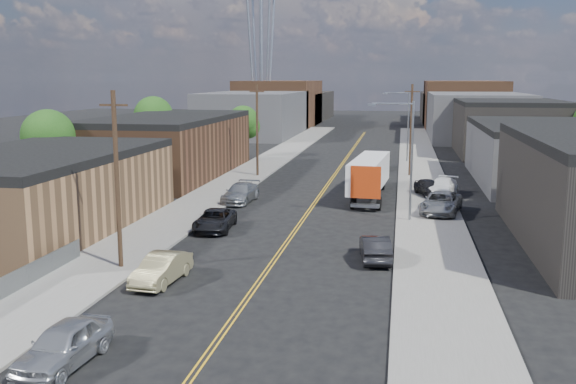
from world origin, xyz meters
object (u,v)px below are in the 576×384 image
at_px(car_right_lot_b, 442,187).
at_px(car_ahead_truck, 377,163).
at_px(car_left_b, 162,269).
at_px(car_right_lot_c, 429,187).
at_px(car_left_c, 215,220).
at_px(car_right_oncoming, 375,248).
at_px(car_right_lot_a, 441,203).
at_px(semi_truck, 370,173).
at_px(car_left_a, 64,345).
at_px(car_left_d, 241,193).

relative_size(car_right_lot_b, car_ahead_truck, 0.98).
distance_m(car_left_b, car_ahead_truck, 46.07).
xyz_separation_m(car_right_lot_c, car_ahead_truck, (-5.29, 17.24, -0.14)).
distance_m(car_left_c, car_ahead_truck, 34.62).
height_order(car_left_b, car_right_oncoming, car_left_b).
height_order(car_left_c, car_ahead_truck, car_ahead_truck).
distance_m(car_left_c, car_right_lot_a, 17.98).
height_order(semi_truck, car_left_a, semi_truck).
bearing_deg(car_left_b, semi_truck, 75.76).
xyz_separation_m(car_left_c, car_right_lot_a, (16.09, 8.03, 0.24)).
bearing_deg(car_ahead_truck, car_left_c, -102.88).
height_order(car_left_d, car_right_oncoming, car_left_d).
relative_size(car_right_oncoming, car_right_lot_b, 0.89).
bearing_deg(car_right_lot_c, car_right_lot_a, -102.83).
height_order(car_right_lot_b, car_right_lot_c, car_right_lot_b).
bearing_deg(car_left_b, car_right_lot_c, 67.09).
bearing_deg(car_right_lot_a, car_right_lot_b, 97.59).
distance_m(semi_truck, car_right_oncoming, 21.01).
relative_size(car_right_lot_a, car_right_lot_b, 1.13).
height_order(car_left_a, car_ahead_truck, car_left_a).
xyz_separation_m(car_left_c, car_right_lot_c, (15.42, 15.87, 0.16)).
relative_size(car_left_b, car_right_oncoming, 1.00).
xyz_separation_m(car_left_a, car_right_lot_b, (16.00, 38.00, 0.09)).
bearing_deg(car_left_b, car_ahead_truck, 83.17).
xyz_separation_m(semi_truck, car_left_d, (-10.90, -4.74, -1.31)).
distance_m(semi_truck, car_left_c, 18.27).
bearing_deg(car_left_c, car_right_lot_c, 41.36).
xyz_separation_m(car_left_a, car_right_lot_a, (15.46, 30.00, 0.15)).
bearing_deg(car_ahead_truck, semi_truck, -85.87).
distance_m(car_left_a, car_left_c, 21.98).
relative_size(car_left_c, car_ahead_truck, 0.98).
bearing_deg(car_left_a, car_right_lot_c, 73.05).
bearing_deg(car_right_lot_c, car_right_lot_b, -9.96).
relative_size(car_left_c, car_right_oncoming, 1.13).
distance_m(semi_truck, car_left_d, 11.96).
bearing_deg(car_left_b, car_right_lot_b, 65.33).
relative_size(semi_truck, car_left_c, 2.74).
xyz_separation_m(car_left_d, car_right_lot_a, (16.86, -2.38, 0.16)).
xyz_separation_m(car_right_oncoming, car_right_lot_b, (5.12, 21.81, 0.15)).
bearing_deg(car_left_d, car_right_lot_a, -4.35).
relative_size(car_left_a, car_left_d, 0.86).
bearing_deg(car_right_oncoming, car_ahead_truck, -95.21).
bearing_deg(car_right_lot_a, car_left_c, -141.99).
xyz_separation_m(semi_truck, car_right_oncoming, (1.38, -20.92, -1.35)).
bearing_deg(car_ahead_truck, car_left_b, -97.77).
height_order(car_left_b, car_left_c, car_left_b).
bearing_deg(car_left_d, car_ahead_truck, 68.02).
xyz_separation_m(car_left_a, car_left_d, (-1.40, 32.38, -0.01)).
bearing_deg(car_left_d, car_right_lot_b, 21.58).
bearing_deg(car_left_d, car_left_a, -83.85).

